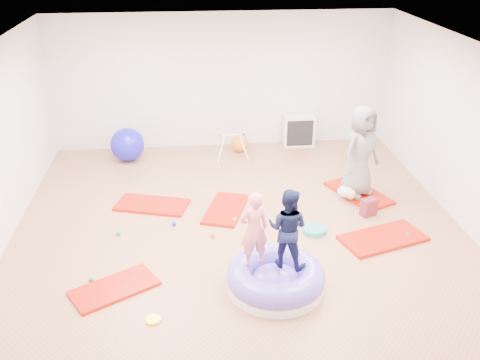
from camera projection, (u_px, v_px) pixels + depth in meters
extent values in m
cube|color=#9C7151|center=(242.00, 242.00, 8.04)|extent=(7.00, 8.00, 0.01)
cube|color=white|center=(242.00, 56.00, 6.83)|extent=(7.00, 8.00, 0.01)
cube|color=silver|center=(222.00, 81.00, 11.03)|extent=(7.00, 0.01, 2.80)
cube|color=red|center=(114.00, 288.00, 6.99)|extent=(1.23, 1.03, 0.05)
cube|color=red|center=(152.00, 205.00, 9.07)|extent=(1.31, 0.91, 0.05)
cube|color=red|center=(225.00, 209.00, 8.94)|extent=(0.89, 1.24, 0.05)
cube|color=red|center=(383.00, 238.00, 8.10)|extent=(1.41, 1.00, 0.05)
cube|color=red|center=(358.00, 193.00, 9.47)|extent=(1.06, 1.38, 0.05)
cylinder|color=white|center=(275.00, 284.00, 7.00)|extent=(1.25, 1.25, 0.14)
torus|color=#644ECE|center=(276.00, 275.00, 6.95)|extent=(1.29, 1.29, 0.34)
ellipsoid|color=#644ECE|center=(275.00, 281.00, 6.98)|extent=(0.69, 0.69, 0.31)
imported|color=#F87781|center=(254.00, 226.00, 6.72)|extent=(0.43, 0.33, 1.05)
imported|color=#101538|center=(288.00, 225.00, 6.71)|extent=(0.66, 0.61, 1.09)
imported|color=slate|center=(361.00, 151.00, 9.06)|extent=(0.93, 0.85, 1.60)
ellipsoid|color=#ABDCEC|center=(348.00, 191.00, 9.24)|extent=(0.37, 0.24, 0.21)
sphere|color=tan|center=(351.00, 194.00, 9.07)|extent=(0.17, 0.17, 0.17)
sphere|color=#F44917|center=(213.00, 235.00, 8.16)|extent=(0.07, 0.07, 0.07)
sphere|color=#197A2F|center=(91.00, 280.00, 7.14)|extent=(0.07, 0.07, 0.07)
sphere|color=#197A2F|center=(407.00, 235.00, 8.18)|extent=(0.07, 0.07, 0.07)
sphere|color=#197A2F|center=(118.00, 234.00, 8.20)|extent=(0.07, 0.07, 0.07)
sphere|color=#FFF102|center=(235.00, 220.00, 8.59)|extent=(0.07, 0.07, 0.07)
sphere|color=#1715C3|center=(174.00, 224.00, 8.47)|extent=(0.07, 0.07, 0.07)
sphere|color=#1715C3|center=(127.00, 145.00, 10.71)|extent=(0.68, 0.68, 0.68)
sphere|color=orange|center=(240.00, 143.00, 11.19)|extent=(0.37, 0.37, 0.37)
cylinder|color=white|center=(221.00, 149.00, 10.67)|extent=(0.19, 0.19, 0.50)
cylinder|color=white|center=(220.00, 142.00, 11.05)|extent=(0.19, 0.19, 0.50)
cylinder|color=white|center=(244.00, 148.00, 10.71)|extent=(0.19, 0.19, 0.50)
cylinder|color=white|center=(242.00, 141.00, 11.09)|extent=(0.19, 0.19, 0.50)
cylinder|color=white|center=(232.00, 135.00, 10.79)|extent=(0.49, 0.03, 0.03)
sphere|color=#F44917|center=(220.00, 135.00, 10.76)|extent=(0.06, 0.06, 0.06)
sphere|color=#1715C3|center=(244.00, 134.00, 10.81)|extent=(0.06, 0.06, 0.06)
cube|color=white|center=(299.00, 131.00, 11.46)|extent=(0.65, 0.32, 0.65)
cube|color=black|center=(300.00, 133.00, 11.32)|extent=(0.56, 0.02, 0.56)
cube|color=white|center=(299.00, 131.00, 11.42)|extent=(0.02, 0.22, 0.57)
cube|color=white|center=(299.00, 131.00, 11.42)|extent=(0.57, 0.22, 0.02)
cylinder|color=teal|center=(314.00, 230.00, 8.29)|extent=(0.37, 0.37, 0.08)
cube|color=#A50F29|center=(369.00, 207.00, 8.74)|extent=(0.29, 0.24, 0.29)
cylinder|color=#FFF102|center=(153.00, 320.00, 6.45)|extent=(0.19, 0.19, 0.03)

